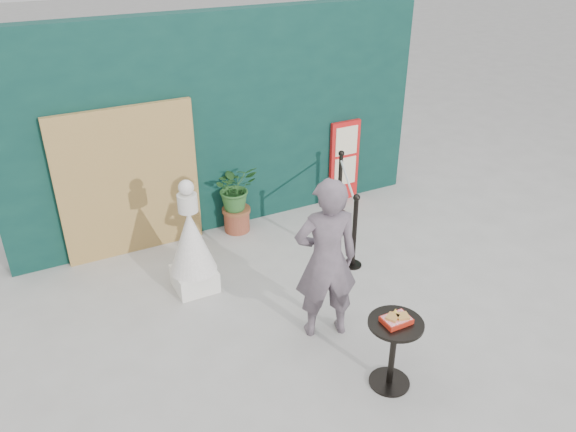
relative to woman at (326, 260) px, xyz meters
The scene contains 10 objects.
ground 0.97m from the woman, 86.03° to the right, with size 60.00×60.00×0.00m, color #ADAAA5.
back_wall 2.90m from the woman, 89.57° to the left, with size 6.00×0.30×3.00m, color #092C27.
bamboo_fence 2.97m from the woman, 117.64° to the left, with size 1.80×0.08×2.00m, color tan.
woman is the anchor object (origin of this frame).
menu_board 3.28m from the woman, 54.02° to the left, with size 0.50×0.07×1.30m.
statue 1.76m from the woman, 124.79° to the left, with size 0.57×0.57×1.45m.
cafe_table 1.08m from the woman, 80.14° to the right, with size 0.52×0.52×0.75m.
food_basket 1.00m from the woman, 80.00° to the right, with size 0.26×0.19×0.11m.
planter 2.52m from the woman, 89.51° to the left, with size 0.60×0.52×1.02m.
stanchion_barrier 2.10m from the woman, 50.89° to the left, with size 0.84×1.54×1.03m.
Camera 1 is at (-2.60, -3.81, 4.06)m, focal length 35.00 mm.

